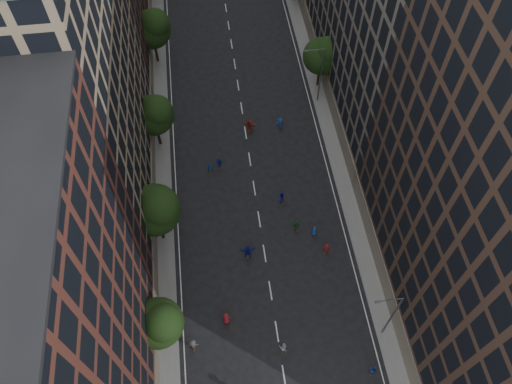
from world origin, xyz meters
TOP-DOWN VIEW (x-y plane):
  - ground at (0.00, 40.00)m, footprint 240.00×240.00m
  - sidewalk_left at (-12.00, 47.50)m, footprint 4.00×105.00m
  - sidewalk_right at (12.00, 47.50)m, footprint 4.00×105.00m
  - bldg_left_a at (-19.00, 11.00)m, footprint 14.00×22.00m
  - bldg_left_b at (-19.00, 35.00)m, footprint 14.00×26.00m
  - tree_left_1 at (-11.02, 13.86)m, footprint 4.80×4.80m
  - tree_left_2 at (-10.99, 25.83)m, footprint 5.60×5.60m
  - tree_left_3 at (-11.02, 39.85)m, footprint 5.00×5.00m
  - tree_left_4 at (-11.00, 55.84)m, footprint 5.40×5.40m
  - tree_right_a at (11.38, 47.85)m, footprint 5.00×5.00m
  - streetlamp_near at (10.37, 12.00)m, footprint 2.64×0.22m
  - streetlamp_far at (10.37, 45.00)m, footprint 2.64×0.22m
  - skater_2 at (8.50, 8.34)m, footprint 0.89×0.78m
  - skater_6 at (-4.98, 15.21)m, footprint 0.91×0.60m
  - skater_7 at (6.84, 21.78)m, footprint 0.74×0.62m
  - skater_8 at (0.30, 11.56)m, footprint 1.01×0.91m
  - skater_9 at (-8.50, 12.97)m, footprint 1.14×0.67m
  - skater_10 at (4.08, 25.12)m, footprint 1.05×0.48m
  - skater_11 at (-1.89, 22.48)m, footprint 1.75×0.58m
  - skater_12 at (5.93, 24.15)m, footprint 0.84×0.66m
  - skater_13 at (-5.09, 34.53)m, footprint 0.65×0.44m
  - skater_14 at (2.88, 29.08)m, footprint 1.03×0.93m
  - skater_15 at (4.66, 40.80)m, footprint 1.21×0.87m
  - skater_16 at (-3.92, 35.23)m, footprint 1.06×0.55m
  - skater_17 at (0.61, 40.81)m, footprint 1.87×1.19m

SIDE VIEW (x-z plane):
  - ground at x=0.00m, z-range 0.00..0.00m
  - sidewalk_left at x=-12.00m, z-range 0.00..0.15m
  - sidewalk_right at x=12.00m, z-range 0.00..0.15m
  - skater_12 at x=5.93m, z-range 0.00..1.50m
  - skater_2 at x=8.50m, z-range 0.00..1.54m
  - skater_15 at x=4.66m, z-range 0.00..1.70m
  - skater_13 at x=-5.09m, z-range 0.00..1.71m
  - skater_8 at x=0.30m, z-range 0.00..1.72m
  - skater_7 at x=6.84m, z-range 0.00..1.72m
  - skater_16 at x=-3.92m, z-range 0.00..1.73m
  - skater_14 at x=2.88m, z-range 0.00..1.74m
  - skater_9 at x=-8.50m, z-range 0.00..1.74m
  - skater_10 at x=4.08m, z-range 0.00..1.76m
  - skater_6 at x=-4.98m, z-range 0.00..1.83m
  - skater_11 at x=-1.89m, z-range 0.00..1.87m
  - skater_17 at x=0.61m, z-range 0.00..1.93m
  - streetlamp_near at x=10.37m, z-range 0.64..9.70m
  - streetlamp_far at x=10.37m, z-range 0.64..9.70m
  - tree_left_1 at x=-11.02m, z-range 1.45..9.66m
  - tree_right_a at x=11.38m, z-range 1.43..9.83m
  - tree_left_3 at x=-11.02m, z-range 1.53..10.11m
  - tree_left_4 at x=-11.00m, z-range 1.56..10.63m
  - tree_left_2 at x=-10.99m, z-range 1.63..11.08m
  - bldg_left_a at x=-19.00m, z-range 0.00..30.00m
  - bldg_left_b at x=-19.00m, z-range 0.00..34.00m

